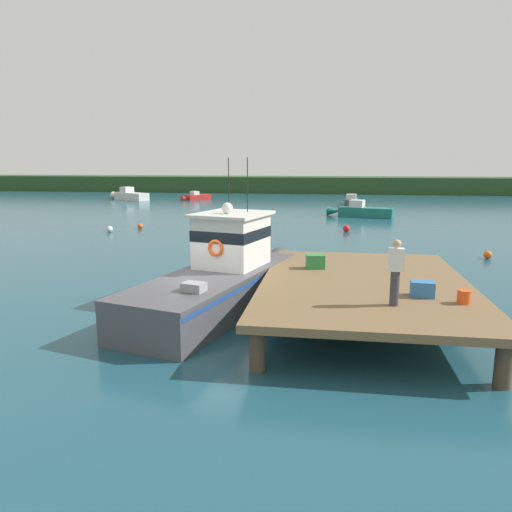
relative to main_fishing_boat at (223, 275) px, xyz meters
name	(u,v)px	position (x,y,z in m)	size (l,w,h in m)	color
ground_plane	(208,312)	(-0.35, -0.80, -1.01)	(200.00, 200.00, 0.00)	#1E4C5B
dock	(364,285)	(4.45, -0.80, 0.07)	(6.00, 9.00, 1.20)	#4C3D2D
main_fishing_boat	(223,275)	(0.00, 0.00, 0.00)	(4.53, 9.94, 4.80)	#4C4C51
crate_single_by_cleat	(422,289)	(5.82, -2.32, 0.39)	(0.60, 0.44, 0.40)	#3370B2
crate_single_far	(315,262)	(2.95, 0.68, 0.42)	(0.60, 0.44, 0.45)	#2D8442
bait_bucket	(464,297)	(6.72, -2.83, 0.36)	(0.32, 0.32, 0.34)	#E04C19
deckhand_by_the_boat	(396,271)	(4.99, -3.25, 1.05)	(0.36, 0.22, 1.63)	#383842
moored_boat_far_right	(129,195)	(-21.43, 42.35, -0.46)	(6.04, 4.24, 1.59)	silver
moored_boat_outer_mooring	(351,202)	(5.61, 38.21, -0.57)	(1.64, 5.08, 1.27)	#4C4C51
moored_boat_far_left	(361,211)	(6.03, 27.33, -0.51)	(5.75, 2.61, 1.44)	#196B5B
moored_boat_near_channel	(197,197)	(-13.20, 43.83, -0.63)	(3.23, 3.91, 1.08)	red
mooring_buoy_channel_marker	(140,226)	(-9.89, 17.28, -0.82)	(0.37, 0.37, 0.37)	#EA5B19
mooring_buoy_spare_mooring	(346,228)	(4.50, 17.90, -0.77)	(0.48, 0.48, 0.48)	red
mooring_buoy_inshore	(488,255)	(11.05, 9.55, -0.81)	(0.40, 0.40, 0.40)	#EA5B19
mooring_buoy_outer	(110,229)	(-11.26, 15.34, -0.80)	(0.42, 0.42, 0.42)	silver
far_shoreline	(307,184)	(-0.35, 61.20, 0.19)	(120.00, 8.00, 2.40)	#284723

